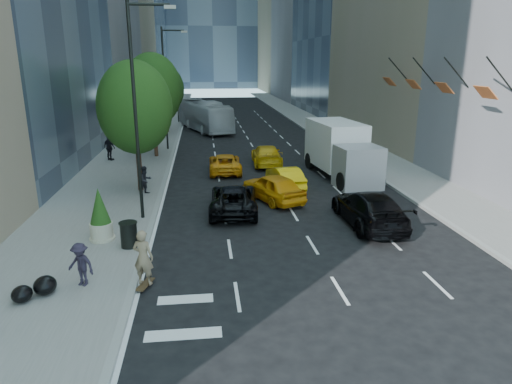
{
  "coord_description": "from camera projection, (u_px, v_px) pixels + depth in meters",
  "views": [
    {
      "loc": [
        -3.46,
        -17.53,
        7.54
      ],
      "look_at": [
        -1.07,
        2.81,
        1.6
      ],
      "focal_mm": 32.0,
      "sensor_mm": 36.0,
      "label": 1
    }
  ],
  "objects": [
    {
      "name": "sidewalk_left",
      "position": [
        149.0,
        136.0,
        46.8
      ],
      "size": [
        6.0,
        120.0,
        0.15
      ],
      "primitive_type": "cube",
      "color": "slate",
      "rests_on": "ground"
    },
    {
      "name": "black_sedan_lincoln",
      "position": [
        234.0,
        199.0,
        23.36
      ],
      "size": [
        2.71,
        5.22,
        1.41
      ],
      "primitive_type": "imported",
      "rotation": [
        0.0,
        0.0,
        3.07
      ],
      "color": "black",
      "rests_on": "ground"
    },
    {
      "name": "ground",
      "position": [
        289.0,
        246.0,
        19.21
      ],
      "size": [
        160.0,
        160.0,
        0.0
      ],
      "primitive_type": "plane",
      "color": "black",
      "rests_on": "ground"
    },
    {
      "name": "taxi_c",
      "position": [
        225.0,
        163.0,
        31.67
      ],
      "size": [
        2.22,
        4.69,
        1.29
      ],
      "primitive_type": "imported",
      "rotation": [
        0.0,
        0.0,
        3.13
      ],
      "color": "orange",
      "rests_on": "ground"
    },
    {
      "name": "tree_near",
      "position": [
        135.0,
        108.0,
        25.6
      ],
      "size": [
        4.2,
        4.2,
        7.46
      ],
      "color": "#2F1F12",
      "rests_on": "sidewalk_left"
    },
    {
      "name": "city_bus",
      "position": [
        205.0,
        116.0,
        50.37
      ],
      "size": [
        6.09,
        11.93,
        3.24
      ],
      "primitive_type": "imported",
      "rotation": [
        0.0,
        0.0,
        0.3
      ],
      "color": "silver",
      "rests_on": "ground"
    },
    {
      "name": "lamp_near",
      "position": [
        138.0,
        100.0,
        20.7
      ],
      "size": [
        2.13,
        0.22,
        10.0
      ],
      "color": "black",
      "rests_on": "sidewalk_left"
    },
    {
      "name": "traffic_signal",
      "position": [
        177.0,
        88.0,
        55.47
      ],
      "size": [
        2.48,
        0.53,
        5.2
      ],
      "color": "black",
      "rests_on": "sidewalk_left"
    },
    {
      "name": "planter_shrub",
      "position": [
        100.0,
        215.0,
        19.21
      ],
      "size": [
        0.95,
        0.95,
        2.29
      ],
      "color": "#BCB79C",
      "rests_on": "sidewalk_left"
    },
    {
      "name": "pedestrian_a",
      "position": [
        145.0,
        180.0,
        25.93
      ],
      "size": [
        1.0,
        0.99,
        1.63
      ],
      "primitive_type": "imported",
      "rotation": [
        0.0,
        0.0,
        0.77
      ],
      "color": "black",
      "rests_on": "sidewalk_left"
    },
    {
      "name": "taxi_d",
      "position": [
        267.0,
        155.0,
        33.92
      ],
      "size": [
        2.29,
        5.15,
        1.47
      ],
      "primitive_type": "imported",
      "rotation": [
        0.0,
        0.0,
        3.1
      ],
      "color": "#D9A60B",
      "rests_on": "ground"
    },
    {
      "name": "garbage_bags",
      "position": [
        36.0,
        289.0,
        14.7
      ],
      "size": [
        1.24,
        1.2,
        0.62
      ],
      "color": "black",
      "rests_on": "sidewalk_left"
    },
    {
      "name": "trash_can",
      "position": [
        129.0,
        235.0,
        18.62
      ],
      "size": [
        0.68,
        0.68,
        1.02
      ],
      "primitive_type": "cylinder",
      "color": "black",
      "rests_on": "sidewalk_left"
    },
    {
      "name": "skateboarder",
      "position": [
        144.0,
        261.0,
        15.45
      ],
      "size": [
        0.83,
        0.68,
        1.97
      ],
      "primitive_type": "imported",
      "rotation": [
        0.0,
        0.0,
        2.81
      ],
      "color": "#7E694E",
      "rests_on": "ground"
    },
    {
      "name": "lamp_far",
      "position": [
        166.0,
        82.0,
        37.87
      ],
      "size": [
        2.13,
        0.22,
        10.0
      ],
      "color": "black",
      "rests_on": "sidewalk_left"
    },
    {
      "name": "sidewalk_right",
      "position": [
        329.0,
        132.0,
        48.92
      ],
      "size": [
        4.0,
        120.0,
        0.15
      ],
      "primitive_type": "cube",
      "color": "slate",
      "rests_on": "ground"
    },
    {
      "name": "taxi_b",
      "position": [
        285.0,
        177.0,
        27.77
      ],
      "size": [
        1.95,
        4.21,
        1.34
      ],
      "primitive_type": "imported",
      "rotation": [
        0.0,
        0.0,
        3.28
      ],
      "color": "#DFB40B",
      "rests_on": "ground"
    },
    {
      "name": "taxi_a",
      "position": [
        273.0,
        187.0,
        25.23
      ],
      "size": [
        3.47,
        4.85,
        1.53
      ],
      "primitive_type": "imported",
      "rotation": [
        0.0,
        0.0,
        3.56
      ],
      "color": "orange",
      "rests_on": "ground"
    },
    {
      "name": "box_truck",
      "position": [
        341.0,
        150.0,
        30.14
      ],
      "size": [
        3.41,
        7.67,
        3.56
      ],
      "rotation": [
        0.0,
        0.0,
        0.1
      ],
      "color": "white",
      "rests_on": "ground"
    },
    {
      "name": "tree_far",
      "position": [
        165.0,
        89.0,
        47.64
      ],
      "size": [
        3.9,
        3.9,
        6.92
      ],
      "color": "#2F1F12",
      "rests_on": "sidewalk_left"
    },
    {
      "name": "black_sedan_mercedes",
      "position": [
        369.0,
        208.0,
        21.47
      ],
      "size": [
        2.4,
        5.66,
        1.63
      ],
      "primitive_type": "imported",
      "rotation": [
        0.0,
        0.0,
        3.16
      ],
      "color": "black",
      "rests_on": "ground"
    },
    {
      "name": "tree_mid",
      "position": [
        152.0,
        90.0,
        35.05
      ],
      "size": [
        4.5,
        4.5,
        7.99
      ],
      "color": "#2F1F12",
      "rests_on": "sidewalk_left"
    },
    {
      "name": "pedestrian_c",
      "position": [
        81.0,
        264.0,
        15.35
      ],
      "size": [
        1.14,
        0.95,
        1.53
      ],
      "primitive_type": "imported",
      "rotation": [
        0.0,
        0.0,
        -0.46
      ],
      "color": "#241D2C",
      "rests_on": "sidewalk_left"
    },
    {
      "name": "pedestrian_b",
      "position": [
        110.0,
        147.0,
        34.67
      ],
      "size": [
        1.21,
        1.11,
        1.98
      ],
      "primitive_type": "imported",
      "rotation": [
        0.0,
        0.0,
        2.46
      ],
      "color": "black",
      "rests_on": "sidewalk_left"
    },
    {
      "name": "facade_flags",
      "position": [
        430.0,
        83.0,
        28.22
      ],
      "size": [
        1.85,
        13.3,
        2.05
      ],
      "color": "black",
      "rests_on": "ground"
    }
  ]
}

